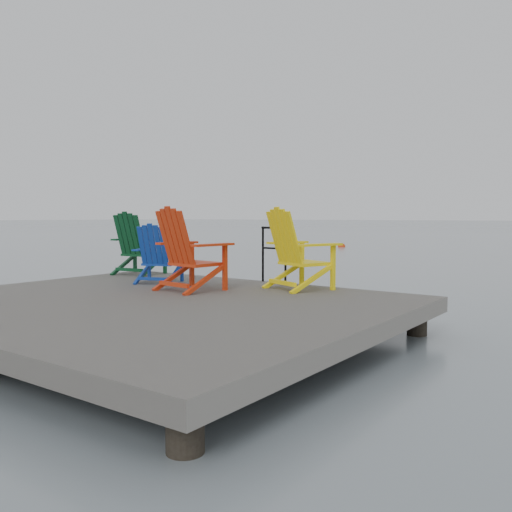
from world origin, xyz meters
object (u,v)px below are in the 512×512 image
Objects in this scene: chair_yellow at (297,249)px; buoy_b at (342,247)px; handrail at (274,249)px; chair_red at (188,250)px; chair_blue at (158,254)px; chair_green at (137,244)px.

buoy_b is at bearing 135.99° from chair_yellow.
handrail is 0.77× the size of chair_red.
buoy_b is at bearing 113.90° from handrail.
chair_blue reaches higher than buoy_b.
chair_blue is 2.34× the size of buoy_b.
chair_yellow reaches higher than buoy_b.
chair_yellow is at bearing 48.30° from chair_red.
chair_red is 1.00× the size of chair_yellow.
chair_yellow reaches higher than chair_blue.
chair_red reaches higher than buoy_b.
chair_green reaches higher than handrail.
chair_blue is 0.80× the size of chair_yellow.
handrail is 1.86m from chair_blue.
chair_blue is at bearing -38.99° from chair_green.
chair_blue is 2.28m from chair_yellow.
chair_red is at bearing -117.66° from chair_yellow.
handrail is at bearing 0.10° from chair_green.
chair_green is 0.95× the size of chair_red.
chair_yellow is 20.10m from buoy_b.
chair_blue is at bearing -140.89° from handrail.
chair_green is at bearing -159.24° from chair_yellow.
chair_yellow is (0.73, -0.49, 0.04)m from handrail.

